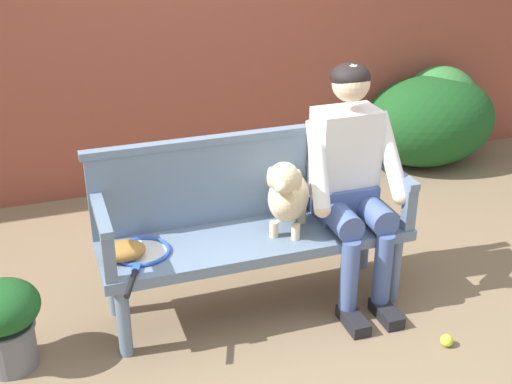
# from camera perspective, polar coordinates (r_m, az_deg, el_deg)

# --- Properties ---
(ground_plane) EXTENTS (40.00, 40.00, 0.00)m
(ground_plane) POSITION_cam_1_polar(r_m,az_deg,el_deg) (3.90, -0.00, -9.48)
(ground_plane) COLOR #7A664C
(brick_garden_fence) EXTENTS (8.00, 0.30, 2.48)m
(brick_garden_fence) POSITION_cam_1_polar(r_m,az_deg,el_deg) (5.12, -7.05, 14.13)
(brick_garden_fence) COLOR brown
(brick_garden_fence) RESTS_ON ground
(hedge_bush_mid_left) EXTENTS (1.13, 0.80, 0.74)m
(hedge_bush_mid_left) POSITION_cam_1_polar(r_m,az_deg,el_deg) (5.74, 14.33, 5.81)
(hedge_bush_mid_left) COLOR #194C1E
(hedge_bush_mid_left) RESTS_ON ground
(hedge_bush_far_right) EXTENTS (0.73, 0.63, 0.79)m
(hedge_bush_far_right) POSITION_cam_1_polar(r_m,az_deg,el_deg) (5.86, 14.97, 6.38)
(hedge_bush_far_right) COLOR #337538
(hedge_bush_far_right) RESTS_ON ground
(garden_bench) EXTENTS (1.68, 0.49, 0.46)m
(garden_bench) POSITION_cam_1_polar(r_m,az_deg,el_deg) (3.68, -0.00, -4.37)
(garden_bench) COLOR slate
(garden_bench) RESTS_ON ground
(bench_backrest) EXTENTS (1.72, 0.06, 0.50)m
(bench_backrest) POSITION_cam_1_polar(r_m,az_deg,el_deg) (3.72, -1.08, 1.43)
(bench_backrest) COLOR slate
(bench_backrest) RESTS_ON garden_bench
(bench_armrest_left_end) EXTENTS (0.06, 0.49, 0.28)m
(bench_armrest_left_end) POSITION_cam_1_polar(r_m,az_deg,el_deg) (3.34, -12.62, -3.28)
(bench_armrest_left_end) COLOR slate
(bench_armrest_left_end) RESTS_ON garden_bench
(bench_armrest_right_end) EXTENTS (0.06, 0.49, 0.28)m
(bench_armrest_right_end) POSITION_cam_1_polar(r_m,az_deg,el_deg) (3.80, 11.92, 0.47)
(bench_armrest_right_end) COLOR slate
(bench_armrest_right_end) RESTS_ON garden_bench
(person_seated) EXTENTS (0.56, 0.65, 1.33)m
(person_seated) POSITION_cam_1_polar(r_m,az_deg,el_deg) (3.71, 7.92, 1.36)
(person_seated) COLOR black
(person_seated) RESTS_ON ground
(dog_on_bench) EXTENTS (0.35, 0.43, 0.45)m
(dog_on_bench) POSITION_cam_1_polar(r_m,az_deg,el_deg) (3.57, 2.66, -0.24)
(dog_on_bench) COLOR beige
(dog_on_bench) RESTS_ON garden_bench
(tennis_racket) EXTENTS (0.37, 0.58, 0.03)m
(tennis_racket) POSITION_cam_1_polar(r_m,az_deg,el_deg) (3.50, -9.59, -5.12)
(tennis_racket) COLOR blue
(tennis_racket) RESTS_ON garden_bench
(baseball_glove) EXTENTS (0.24, 0.19, 0.09)m
(baseball_glove) POSITION_cam_1_polar(r_m,az_deg,el_deg) (3.47, -11.03, -4.86)
(baseball_glove) COLOR #9E6B2D
(baseball_glove) RESTS_ON garden_bench
(tennis_ball) EXTENTS (0.07, 0.07, 0.07)m
(tennis_ball) POSITION_cam_1_polar(r_m,az_deg,el_deg) (3.72, 15.69, -11.89)
(tennis_ball) COLOR #CCDB33
(tennis_ball) RESTS_ON ground
(potted_plant) EXTENTS (0.36, 0.36, 0.47)m
(potted_plant) POSITION_cam_1_polar(r_m,az_deg,el_deg) (3.55, -20.35, -10.02)
(potted_plant) COLOR slate
(potted_plant) RESTS_ON ground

